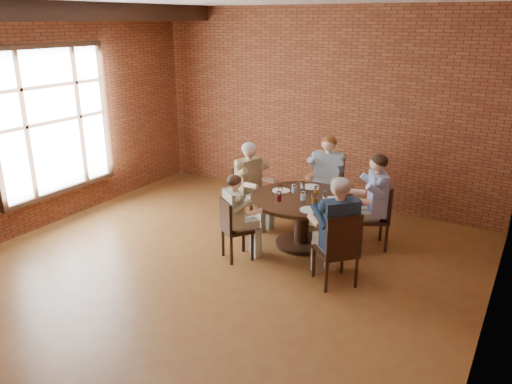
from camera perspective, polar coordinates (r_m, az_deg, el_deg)
The scene contains 30 objects.
floor at distance 6.62m, azimuth -5.64°, elevation -9.54°, with size 7.00×7.00×0.00m, color brown.
wall_back at distance 8.98m, azimuth 7.37°, elevation 9.62°, with size 7.00×7.00×0.00m, color brown.
wall_left at distance 8.31m, azimuth -24.66°, elevation 7.27°, with size 7.00×7.00×0.00m, color brown.
wall_right at distance 4.88m, azimuth 26.24°, elevation -0.41°, with size 7.00×7.00×0.00m, color brown.
ceiling_beam at distance 7.54m, azimuth -22.65°, elevation 18.57°, with size 0.22×6.90×0.26m, color black.
window at distance 8.50m, azimuth -22.16°, elevation 7.48°, with size 0.10×2.16×2.36m.
dining_table at distance 7.26m, azimuth 5.29°, elevation -2.25°, with size 1.50×1.50×0.75m.
chair_a at distance 7.40m, azimuth 13.78°, elevation -2.36°, with size 0.61×0.61×0.97m.
diner_a at distance 7.32m, azimuth 13.17°, elevation -1.09°, with size 0.56×0.69×1.39m, color #455AB4, non-canonical shape.
chair_b at distance 8.36m, azimuth 8.20°, elevation 0.55°, with size 0.50×0.50×0.97m.
diner_b at distance 8.22m, azimuth 8.06°, elevation 1.51°, with size 0.57×0.70×1.40m, color #889CAE, non-canonical shape.
chair_c at distance 8.01m, azimuth -0.99°, elevation -0.17°, with size 0.54×0.54×0.95m.
diner_c at distance 7.90m, azimuth -0.56°, elevation 0.80°, with size 0.54×0.67×1.36m, color brown, non-canonical shape.
chair_d at distance 6.83m, azimuth -2.69°, elevation -4.04°, with size 0.52×0.52×0.87m.
diner_d at distance 6.80m, azimuth -2.17°, elevation -2.94°, with size 0.46×0.56×1.22m, color beige, non-canonical shape.
chair_e at distance 6.22m, azimuth 9.49°, elevation -6.29°, with size 0.65×0.65×0.98m.
diner_e at distance 6.22m, azimuth 9.20°, elevation -4.46°, with size 0.57×0.70×1.40m, color #172942, non-canonical shape.
plate_a at distance 7.11m, azimuth 8.74°, elevation -0.88°, with size 0.26×0.26×0.01m, color white.
plate_b at distance 7.62m, azimuth 6.31°, elevation 0.60°, with size 0.26×0.26×0.01m, color white.
plate_c at distance 7.41m, azimuth 2.88°, elevation 0.16°, with size 0.26×0.26×0.01m, color white.
plate_d at distance 6.70m, azimuth 6.12°, elevation -2.05°, with size 0.26×0.26×0.01m, color white.
glass_a at distance 7.06m, azimuth 7.89°, elevation -0.44°, with size 0.07×0.07×0.14m, color white.
glass_b at distance 7.25m, azimuth 6.95°, elevation 0.12°, with size 0.07×0.07×0.14m, color white.
glass_c at distance 7.44m, azimuth 5.36°, elevation 0.68°, with size 0.07×0.07×0.14m, color white.
glass_d at distance 7.33m, azimuth 4.37°, elevation 0.43°, with size 0.07×0.07×0.14m, color white.
glass_e at distance 7.25m, azimuth 2.81°, elevation 0.24°, with size 0.07×0.07×0.14m, color white.
glass_f at distance 6.98m, azimuth 2.64°, elevation -0.51°, with size 0.07×0.07×0.14m, color white.
glass_g at distance 7.04m, azimuth 5.40°, elevation -0.41°, with size 0.07×0.07×0.14m, color white.
glass_h at distance 6.90m, azimuth 6.66°, elevation -0.85°, with size 0.07×0.07×0.14m, color white.
smartphone at distance 6.84m, azimuth 7.69°, elevation -1.69°, with size 0.07×0.14×0.01m, color black.
Camera 1 is at (3.48, -4.65, 3.17)m, focal length 35.00 mm.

